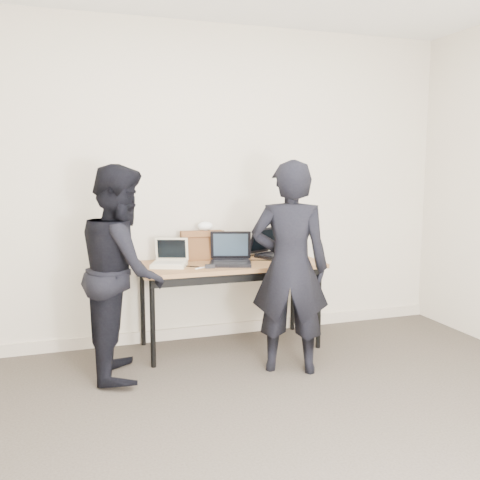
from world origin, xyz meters
name	(u,v)px	position (x,y,z in m)	size (l,w,h in m)	color
room	(328,202)	(0.00, 0.00, 1.35)	(4.60, 4.60, 2.80)	#403831
desk	(230,270)	(0.11, 1.90, 0.66)	(1.50, 0.65, 0.72)	brown
laptop_beige	(170,261)	(-0.39, 1.92, 0.76)	(0.34, 0.34, 0.22)	beige
laptop_center	(231,257)	(0.10, 1.86, 0.78)	(0.42, 0.41, 0.26)	black
laptop_right	(272,250)	(0.56, 2.09, 0.78)	(0.44, 0.44, 0.25)	black
leather_satchel	(202,245)	(-0.07, 2.13, 0.85)	(0.38, 0.22, 0.25)	#583217
tissue	(205,226)	(-0.04, 2.13, 1.00)	(0.13, 0.10, 0.08)	white
equipment_box	(291,248)	(0.74, 2.09, 0.79)	(0.23, 0.19, 0.13)	black
power_brick	(210,266)	(-0.11, 1.73, 0.73)	(0.07, 0.05, 0.03)	black
cables	(236,262)	(0.16, 1.90, 0.72)	(1.15, 0.44, 0.01)	black
person_typist	(290,267)	(0.38, 1.28, 0.78)	(0.57, 0.37, 1.56)	black
person_observer	(123,271)	(-0.79, 1.61, 0.76)	(0.74, 0.58, 1.53)	black
baseboard	(207,331)	(0.00, 2.23, 0.05)	(4.50, 0.03, 0.10)	#C1B39F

